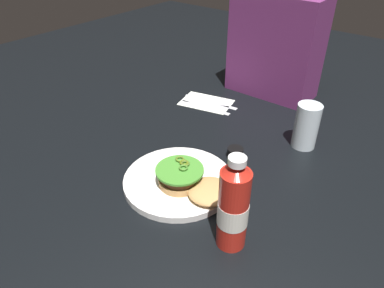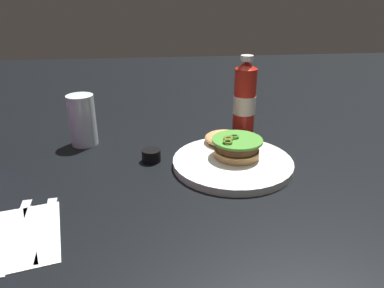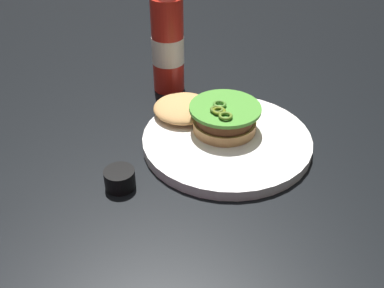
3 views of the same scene
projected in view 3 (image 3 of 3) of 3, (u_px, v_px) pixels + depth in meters
ground_plane at (159, 181)px, 0.68m from camera, size 3.00×3.00×0.00m
dinner_plate at (227, 140)px, 0.76m from camera, size 0.29×0.29×0.02m
burger_sandwich at (209, 114)px, 0.77m from camera, size 0.20×0.13×0.05m
ketchup_bottle at (168, 42)px, 0.87m from camera, size 0.06×0.06×0.23m
condiment_cup at (120, 179)px, 0.66m from camera, size 0.05×0.05×0.03m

